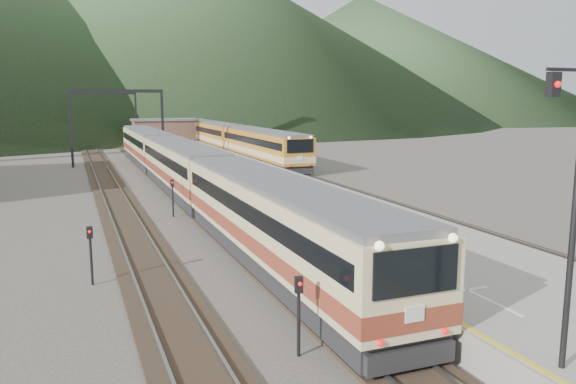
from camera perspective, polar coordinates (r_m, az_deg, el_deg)
name	(u,v)px	position (r m, az deg, el deg)	size (l,w,h in m)	color
track_main	(171,183)	(47.78, -11.79, 0.91)	(2.60, 200.00, 0.23)	black
track_far	(108,186)	(47.23, -17.78, 0.56)	(2.60, 200.00, 0.23)	black
track_second	(298,176)	(50.92, 1.07, 1.63)	(2.60, 200.00, 0.23)	black
platform	(242,178)	(47.04, -4.66, 1.48)	(8.00, 100.00, 1.00)	gray
gantry_near	(117,112)	(61.85, -16.96, 7.74)	(9.55, 0.25, 8.00)	black
gantry_far	(103,109)	(86.79, -18.29, 8.05)	(9.55, 0.25, 8.00)	black
station_shed	(165,129)	(85.79, -12.44, 6.28)	(9.40, 4.40, 3.10)	brown
hill_b	(162,22)	(241.56, -12.70, 16.49)	(220.00, 220.00, 75.00)	#264321
hill_c	(361,56)	(247.22, 7.38, 13.56)	(160.00, 160.00, 50.00)	#264321
main_train	(182,167)	(42.44, -10.70, 2.56)	(2.95, 60.49, 3.60)	beige
second_train	(214,134)	(80.40, -7.49, 5.89)	(3.09, 63.25, 3.77)	#C07925
short_signal_a	(299,305)	(15.54, 1.09, -11.44)	(0.25, 0.20, 2.27)	black
short_signal_b	(173,193)	(34.09, -11.65, -0.09)	(0.24, 0.19, 2.27)	black
short_signal_c	(90,248)	(22.51, -19.43, -5.34)	(0.23, 0.18, 2.27)	black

